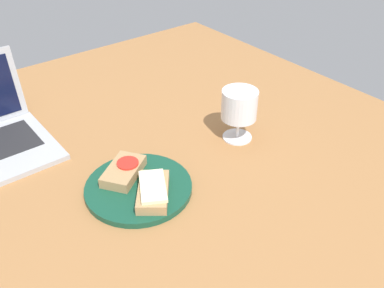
{
  "coord_description": "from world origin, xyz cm",
  "views": [
    {
      "loc": [
        -40.33,
        -67.34,
        62.97
      ],
      "look_at": [
        8.74,
        -5.2,
        8.0
      ],
      "focal_mm": 40.0,
      "sensor_mm": 36.0,
      "label": 1
    }
  ],
  "objects_px": {
    "wine_glass": "(239,107)",
    "sandwich_with_cheese": "(153,191)",
    "sandwich_with_tomato": "(124,171)",
    "plate": "(139,188)"
  },
  "relations": [
    {
      "from": "sandwich_with_cheese",
      "to": "sandwich_with_tomato",
      "type": "bearing_deg",
      "value": 97.31
    },
    {
      "from": "wine_glass",
      "to": "sandwich_with_cheese",
      "type": "bearing_deg",
      "value": -167.76
    },
    {
      "from": "sandwich_with_cheese",
      "to": "sandwich_with_tomato",
      "type": "height_order",
      "value": "sandwich_with_cheese"
    },
    {
      "from": "sandwich_with_tomato",
      "to": "wine_glass",
      "type": "distance_m",
      "value": 0.32
    },
    {
      "from": "sandwich_with_tomato",
      "to": "wine_glass",
      "type": "bearing_deg",
      "value": -5.66
    },
    {
      "from": "sandwich_with_cheese",
      "to": "wine_glass",
      "type": "height_order",
      "value": "wine_glass"
    },
    {
      "from": "plate",
      "to": "sandwich_with_tomato",
      "type": "xyz_separation_m",
      "value": [
        -0.01,
        0.05,
        0.02
      ]
    },
    {
      "from": "plate",
      "to": "wine_glass",
      "type": "height_order",
      "value": "wine_glass"
    },
    {
      "from": "sandwich_with_tomato",
      "to": "plate",
      "type": "bearing_deg",
      "value": -83.18
    },
    {
      "from": "sandwich_with_cheese",
      "to": "sandwich_with_tomato",
      "type": "xyz_separation_m",
      "value": [
        -0.01,
        0.09,
        -0.0
      ]
    }
  ]
}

